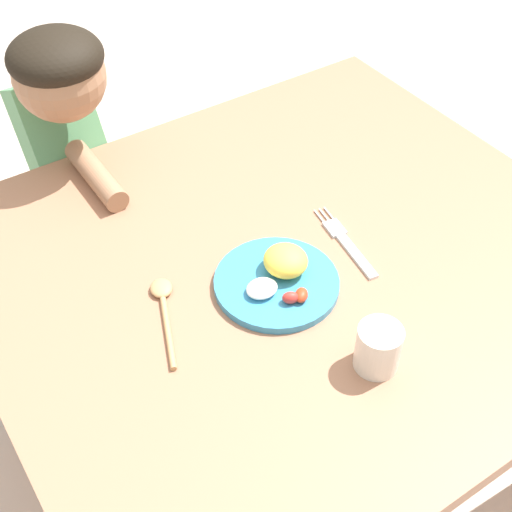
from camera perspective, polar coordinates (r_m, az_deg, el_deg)
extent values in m
plane|color=beige|center=(1.80, 2.13, -15.44)|extent=(8.00, 8.00, 0.00)
cube|color=#9D694E|center=(1.28, 2.89, -0.47)|extent=(1.10, 0.99, 0.03)
cube|color=#987053|center=(1.68, -19.17, -6.52)|extent=(0.07, 0.07, 0.64)
cube|color=#987053|center=(1.96, 6.59, 4.88)|extent=(0.07, 0.07, 0.64)
cylinder|color=teal|center=(1.21, 1.67, -2.19)|extent=(0.21, 0.21, 0.01)
ellipsoid|color=yellow|center=(1.20, 2.41, -0.37)|extent=(0.08, 0.08, 0.05)
ellipsoid|color=red|center=(1.16, 2.80, -3.38)|extent=(0.03, 0.03, 0.02)
ellipsoid|color=red|center=(1.17, 3.68, -3.17)|extent=(0.04, 0.04, 0.02)
ellipsoid|color=white|center=(1.17, 0.48, -2.63)|extent=(0.05, 0.05, 0.02)
cube|color=silver|center=(1.27, 8.14, 0.00)|extent=(0.04, 0.12, 0.01)
cube|color=silver|center=(1.32, 6.37, 2.24)|extent=(0.04, 0.05, 0.01)
cylinder|color=silver|center=(1.35, 5.91, 3.44)|extent=(0.01, 0.04, 0.00)
cylinder|color=silver|center=(1.34, 5.52, 3.32)|extent=(0.01, 0.04, 0.00)
cylinder|color=silver|center=(1.34, 5.13, 3.20)|extent=(0.01, 0.04, 0.00)
cylinder|color=tan|center=(1.14, -7.12, -6.13)|extent=(0.06, 0.14, 0.01)
ellipsoid|color=tan|center=(1.21, -7.66, -2.59)|extent=(0.05, 0.06, 0.01)
cylinder|color=silver|center=(1.09, 9.84, -7.34)|extent=(0.07, 0.07, 0.08)
cube|color=#3C4D5B|center=(1.90, -13.75, -0.38)|extent=(0.16, 0.13, 0.51)
cube|color=#599966|center=(1.60, -15.08, 8.11)|extent=(0.15, 0.25, 0.34)
sphere|color=#9E7051|center=(1.43, -15.60, 13.85)|extent=(0.18, 0.18, 0.18)
ellipsoid|color=black|center=(1.41, -15.92, 15.24)|extent=(0.18, 0.18, 0.10)
cylinder|color=#9E7051|center=(1.44, -12.80, 6.41)|extent=(0.05, 0.20, 0.05)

